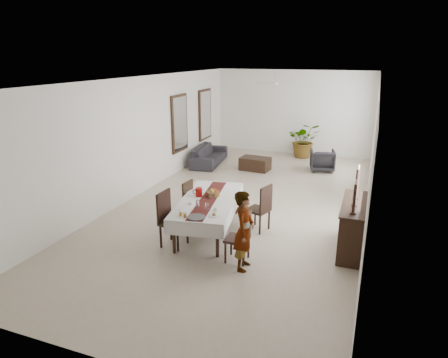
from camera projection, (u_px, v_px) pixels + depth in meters
floor at (245, 204)px, 10.50m from camera, size 6.00×12.00×0.00m
ceiling at (247, 79)px, 9.54m from camera, size 6.00×12.00×0.02m
wall_back at (293, 113)px, 15.37m from camera, size 6.00×0.02×3.20m
wall_front at (89, 248)px, 4.66m from camera, size 6.00×0.02×3.20m
wall_left at (142, 136)px, 11.03m from camera, size 0.02×12.00×3.20m
wall_right at (372, 154)px, 9.01m from camera, size 0.02×12.00×3.20m
dining_table_top at (208, 201)px, 8.66m from camera, size 1.37×2.50×0.05m
table_leg_fl at (174, 237)px, 7.80m from camera, size 0.08×0.08×0.69m
table_leg_fr at (217, 241)px, 7.64m from camera, size 0.08×0.08×0.69m
table_leg_bl at (202, 198)px, 9.90m from camera, size 0.08×0.08×0.69m
table_leg_br at (236, 200)px, 9.75m from camera, size 0.08×0.08×0.69m
tablecloth_top at (208, 200)px, 8.65m from camera, size 1.58×2.70×0.01m
tablecloth_drape_left at (183, 204)px, 8.80m from camera, size 0.44×2.51×0.30m
tablecloth_drape_right at (234, 208)px, 8.59m from camera, size 0.44×2.51×0.30m
tablecloth_drape_near at (193, 230)px, 7.51m from camera, size 1.15×0.21×0.30m
tablecloth_drape_far at (220, 187)px, 9.88m from camera, size 1.15×0.21×0.30m
table_runner at (208, 199)px, 8.65m from camera, size 0.76×2.48×0.00m
red_pitcher at (199, 192)px, 8.80m from camera, size 0.17×0.17×0.20m
pitcher_handle at (195, 192)px, 8.82m from camera, size 0.12×0.04×0.12m
wine_glass_near at (207, 207)px, 8.01m from camera, size 0.07×0.07×0.17m
wine_glass_mid at (198, 204)px, 8.14m from camera, size 0.07×0.07×0.17m
wine_glass_far at (211, 195)px, 8.66m from camera, size 0.07×0.07×0.17m
teacup_right at (216, 209)px, 8.04m from camera, size 0.09×0.09×0.06m
saucer_right at (216, 210)px, 8.04m from camera, size 0.15×0.15×0.01m
teacup_left at (191, 203)px, 8.37m from camera, size 0.09×0.09×0.06m
saucer_left at (191, 204)px, 8.38m from camera, size 0.15×0.15×0.01m
plate_near_right at (214, 216)px, 7.76m from camera, size 0.24×0.24×0.01m
bread_near_right at (214, 214)px, 7.75m from camera, size 0.09×0.09×0.09m
plate_near_left at (186, 211)px, 8.01m from camera, size 0.24×0.24×0.01m
plate_far_left at (200, 190)px, 9.21m from camera, size 0.24×0.24×0.01m
serving_tray at (196, 217)px, 7.68m from camera, size 0.35×0.35×0.02m
jam_jar_a at (185, 216)px, 7.68m from camera, size 0.06×0.06×0.07m
jam_jar_b at (181, 214)px, 7.76m from camera, size 0.06×0.06×0.07m
fruit_basket at (213, 194)px, 8.86m from camera, size 0.30×0.30×0.10m
fruit_red at (214, 190)px, 8.85m from camera, size 0.09×0.09×0.09m
fruit_green at (211, 190)px, 8.87m from camera, size 0.08×0.08×0.08m
fruit_yellow at (212, 191)px, 8.79m from camera, size 0.08×0.08×0.08m
chair_right_near_seat at (237, 239)px, 7.49m from camera, size 0.44×0.44×0.05m
chair_right_near_leg_fl at (243, 256)px, 7.34m from camera, size 0.04×0.04×0.42m
chair_right_near_leg_fr at (248, 248)px, 7.66m from camera, size 0.04×0.04×0.42m
chair_right_near_leg_bl at (225, 253)px, 7.45m from camera, size 0.04×0.04×0.42m
chair_right_near_leg_br at (231, 245)px, 7.77m from camera, size 0.04×0.04×0.42m
chair_right_near_back at (247, 226)px, 7.34m from camera, size 0.05×0.43×0.54m
chair_right_far_seat at (258, 210)px, 8.81m from camera, size 0.57×0.57×0.05m
chair_right_far_leg_fl at (260, 225)px, 8.64m from camera, size 0.06×0.06×0.45m
chair_right_far_leg_fr at (269, 220)px, 8.91m from camera, size 0.06×0.06×0.45m
chair_right_far_leg_bl at (246, 221)px, 8.85m from camera, size 0.06×0.06×0.45m
chair_right_far_leg_br at (255, 216)px, 9.13m from camera, size 0.06×0.06×0.45m
chair_right_far_back at (266, 199)px, 8.59m from camera, size 0.17×0.44×0.57m
chair_left_near_seat at (174, 223)px, 8.06m from camera, size 0.51×0.51×0.05m
chair_left_near_leg_fl at (171, 229)px, 8.39m from camera, size 0.05×0.05×0.48m
chair_left_near_leg_fr at (161, 237)px, 8.05m from camera, size 0.05×0.05×0.48m
chair_left_near_leg_bl at (187, 232)px, 8.24m from camera, size 0.05×0.05×0.48m
chair_left_near_leg_br at (178, 240)px, 7.90m from camera, size 0.05×0.05×0.48m
chair_left_near_back at (164, 206)px, 8.05m from camera, size 0.07×0.49×0.62m
chair_left_far_seat at (195, 205)px, 9.18m from camera, size 0.47×0.47×0.05m
chair_left_far_leg_fl at (193, 211)px, 9.47m from camera, size 0.05×0.05×0.41m
chair_left_far_leg_fr at (185, 216)px, 9.18m from camera, size 0.05×0.05×0.41m
chair_left_far_leg_bl at (205, 213)px, 9.32m from camera, size 0.05×0.05×0.41m
chair_left_far_leg_br at (198, 218)px, 9.03m from camera, size 0.05×0.05×0.41m
chair_left_far_back at (188, 192)px, 9.18m from camera, size 0.09×0.42×0.53m
woman at (244, 231)px, 7.13m from camera, size 0.40×0.57×1.49m
sideboard_body at (352, 227)px, 7.91m from camera, size 0.43×1.60×0.96m
sideboard_top at (355, 204)px, 7.76m from camera, size 0.47×1.66×0.03m
candlestick_near_base at (353, 213)px, 7.22m from camera, size 0.11×0.11×0.03m
candlestick_near_shaft at (354, 199)px, 7.14m from camera, size 0.05×0.05×0.53m
candlestick_near_candle at (356, 182)px, 7.05m from camera, size 0.04×0.04×0.09m
candlestick_mid_base at (354, 205)px, 7.60m from camera, size 0.11×0.11×0.03m
candlestick_mid_shaft at (356, 187)px, 7.49m from camera, size 0.05×0.05×0.69m
candlestick_mid_candle at (358, 167)px, 7.38m from camera, size 0.04×0.04×0.09m
candlestick_far_base at (356, 198)px, 7.98m from camera, size 0.11×0.11×0.03m
candlestick_far_shaft at (357, 183)px, 7.89m from camera, size 0.05×0.05×0.59m
candlestick_far_candle at (359, 167)px, 7.79m from camera, size 0.04×0.04×0.09m
sofa at (209, 155)px, 14.22m from camera, size 1.08×2.23×0.63m
armchair at (322, 160)px, 13.35m from camera, size 0.92×0.94×0.72m
coffee_table at (255, 164)px, 13.48m from camera, size 1.02×0.73×0.43m
potted_plant at (304, 140)px, 15.02m from camera, size 1.40×1.28×1.31m
mirror_frame_near at (179, 123)px, 12.98m from camera, size 0.06×1.05×1.85m
mirror_glass_near at (180, 123)px, 12.96m from camera, size 0.01×0.90×1.70m
mirror_frame_far at (205, 115)px, 14.85m from camera, size 0.06×1.05×1.85m
mirror_glass_far at (206, 115)px, 14.84m from camera, size 0.01×0.90×1.70m
fan_rod at (276, 76)px, 12.24m from camera, size 0.04×0.04×0.20m
fan_hub at (276, 83)px, 12.30m from camera, size 0.16×0.16×0.08m
fan_blade_n at (278, 82)px, 12.62m from camera, size 0.10×0.55×0.01m
fan_blade_s at (273, 84)px, 11.99m from camera, size 0.10×0.55×0.01m
fan_blade_e at (287, 83)px, 12.19m from camera, size 0.55×0.10×0.01m
fan_blade_w at (265, 83)px, 12.42m from camera, size 0.55×0.10×0.01m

